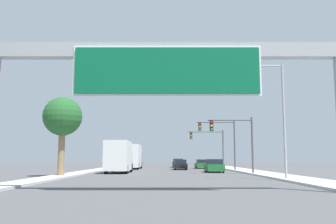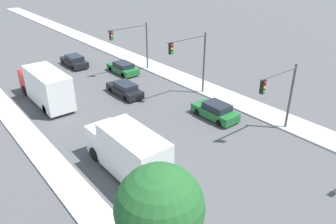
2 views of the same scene
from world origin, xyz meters
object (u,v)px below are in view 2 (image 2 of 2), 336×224
at_px(car_mid_left, 215,111).
at_px(car_far_right, 125,89).
at_px(truck_box_primary, 45,86).
at_px(palm_tree_background, 160,210).
at_px(traffic_light_near_intersection, 282,90).
at_px(car_near_right, 74,61).
at_px(traffic_light_mid_block, 193,55).
at_px(traffic_light_far_intersection, 134,40).
at_px(car_mid_center, 123,68).
at_px(truck_box_secondary, 128,152).

relative_size(car_mid_left, car_far_right, 0.94).
relative_size(truck_box_primary, palm_tree_background, 1.29).
bearing_deg(traffic_light_near_intersection, car_near_right, 101.03).
bearing_deg(traffic_light_mid_block, palm_tree_background, -136.18).
xyz_separation_m(car_mid_left, traffic_light_far_intersection, (1.44, 14.91, 3.37)).
relative_size(traffic_light_near_intersection, traffic_light_mid_block, 0.89).
xyz_separation_m(truck_box_primary, traffic_light_mid_block, (12.22, -7.81, 2.59)).
distance_m(truck_box_primary, palm_tree_background, 23.77).
distance_m(truck_box_primary, traffic_light_far_intersection, 12.35).
bearing_deg(car_mid_center, palm_tree_background, -118.82).
distance_m(car_far_right, traffic_light_far_intersection, 8.03).
bearing_deg(truck_box_secondary, palm_tree_background, -114.36).
relative_size(car_mid_left, traffic_light_mid_block, 0.68).
height_order(car_mid_left, car_near_right, car_near_right).
height_order(traffic_light_far_intersection, palm_tree_background, palm_tree_background).
bearing_deg(traffic_light_mid_block, car_far_right, 138.25).
relative_size(car_mid_left, truck_box_secondary, 0.60).
relative_size(car_mid_center, truck_box_primary, 0.53).
bearing_deg(traffic_light_near_intersection, car_far_right, 109.70).
bearing_deg(car_mid_center, car_mid_left, -90.00).
height_order(car_far_right, car_near_right, car_near_right).
distance_m(car_far_right, traffic_light_mid_block, 7.92).
xyz_separation_m(truck_box_secondary, palm_tree_background, (-3.84, -8.49, 3.36)).
distance_m(truck_box_secondary, traffic_light_far_intersection, 20.85).
xyz_separation_m(car_mid_left, car_far_right, (-3.50, 9.57, -0.04)).
bearing_deg(truck_box_primary, car_near_right, 52.48).
height_order(car_far_right, traffic_light_far_intersection, traffic_light_far_intersection).
bearing_deg(car_mid_left, car_far_right, 110.09).
relative_size(car_mid_left, truck_box_primary, 0.50).
bearing_deg(car_mid_center, traffic_light_mid_block, -80.81).
bearing_deg(palm_tree_background, car_far_right, 61.63).
relative_size(car_mid_left, car_near_right, 0.93).
xyz_separation_m(truck_box_secondary, traffic_light_far_intersection, (11.94, 16.93, 2.35)).
relative_size(car_mid_left, traffic_light_near_intersection, 0.77).
height_order(traffic_light_mid_block, traffic_light_far_intersection, traffic_light_mid_block).
relative_size(car_mid_center, car_far_right, 1.00).
bearing_deg(palm_tree_background, car_mid_center, 61.18).
distance_m(car_mid_left, car_mid_center, 15.56).
relative_size(car_near_right, traffic_light_far_intersection, 0.80).
xyz_separation_m(car_near_right, traffic_light_mid_block, (5.22, -16.92, 3.67)).
bearing_deg(truck_box_secondary, car_far_right, 58.87).
bearing_deg(car_mid_center, traffic_light_near_intersection, -85.16).
height_order(car_near_right, palm_tree_background, palm_tree_background).
xyz_separation_m(truck_box_primary, palm_tree_background, (-3.84, -23.23, 3.30)).
distance_m(car_near_right, traffic_light_mid_block, 18.09).
xyz_separation_m(car_mid_left, traffic_light_mid_block, (1.72, 4.91, 3.67)).
bearing_deg(car_near_right, traffic_light_far_intersection, -54.49).
height_order(car_mid_left, car_mid_center, car_mid_left).
height_order(car_mid_left, car_far_right, car_mid_left).
height_order(car_far_right, traffic_light_near_intersection, traffic_light_near_intersection).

